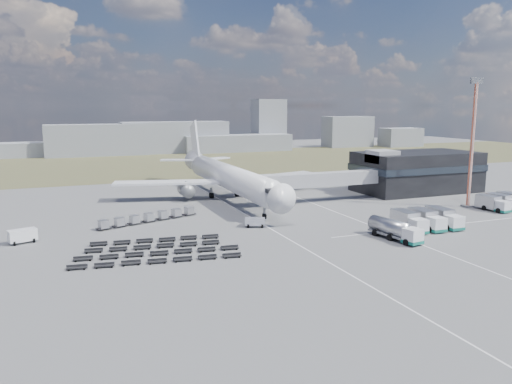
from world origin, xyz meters
name	(u,v)px	position (x,y,z in m)	size (l,w,h in m)	color
ground	(284,229)	(0.00, 0.00, 0.00)	(420.00, 420.00, 0.00)	#565659
grass_strip	(163,163)	(0.00, 110.00, 0.01)	(420.00, 90.00, 0.01)	brown
lane_markings	(324,221)	(9.77, 3.00, 0.01)	(47.12, 110.00, 0.01)	silver
terminal	(416,171)	(47.77, 23.96, 5.25)	(30.40, 16.40, 11.00)	black
jet_bridge	(311,180)	(15.90, 20.42, 5.05)	(30.30, 3.80, 7.05)	#939399
airliner	(226,176)	(0.00, 32.38, 5.29)	(51.59, 64.53, 17.62)	white
skyline	(123,139)	(-9.63, 150.72, 7.04)	(302.38, 26.42, 24.72)	gray
fuel_tanker	(395,230)	(13.99, -12.73, 1.62)	(4.08, 10.31, 3.25)	white
pushback_tug	(255,222)	(-4.00, 3.70, 0.79)	(3.57, 2.01, 1.58)	white
utility_van	(23,236)	(-42.28, 7.17, 1.11)	(4.15, 1.88, 2.23)	white
catering_truck	(276,190)	(11.81, 30.33, 1.46)	(4.62, 6.71, 2.85)	white
service_trucks_near	(427,220)	(23.66, -8.93, 1.68)	(10.39, 7.97, 3.10)	white
service_trucks_far	(503,202)	(50.43, -0.99, 1.55)	(10.17, 8.16, 2.86)	white
uld_row	(149,217)	(-21.19, 14.26, 0.94)	(19.62, 8.26, 1.57)	black
baggage_dollies	(155,250)	(-23.66, -5.46, 0.32)	(25.08, 15.03, 0.63)	black
floodlight_mast	(472,143)	(45.40, 3.73, 13.68)	(2.60, 2.11, 27.29)	#C13F1F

